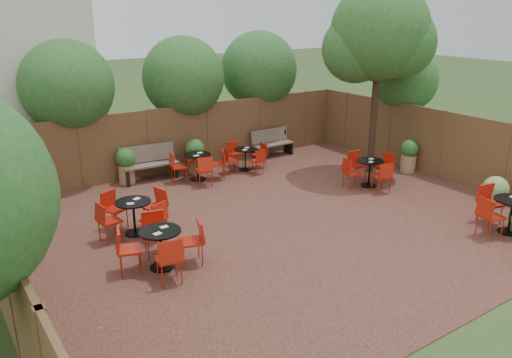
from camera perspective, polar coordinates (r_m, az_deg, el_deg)
ground at (r=12.16m, az=2.37°, el=-4.87°), size 80.00×80.00×0.00m
courtyard_paving at (r=12.15m, az=2.37°, el=-4.82°), size 12.00×10.00×0.02m
fence_back at (r=15.91m, az=-8.45°, el=4.46°), size 12.00×0.08×2.00m
fence_right at (r=15.99m, az=19.96°, el=3.60°), size 0.08×10.00×2.00m
overhang_foliage at (r=12.77m, az=-12.38°, el=8.75°), size 15.67×10.96×2.71m
courtyard_tree at (r=15.40m, az=13.61°, el=15.07°), size 2.90×2.82×5.57m
park_bench_left at (r=15.23m, az=-11.81°, el=1.83°), size 1.68×0.67×1.01m
park_bench_right at (r=17.33m, az=1.73°, el=4.09°), size 1.48×0.50×0.91m
bistro_tables at (r=12.70m, az=1.96°, el=-1.54°), size 8.80×8.88×0.92m
planters at (r=14.60m, az=-9.80°, el=1.45°), size 11.88×4.43×1.14m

